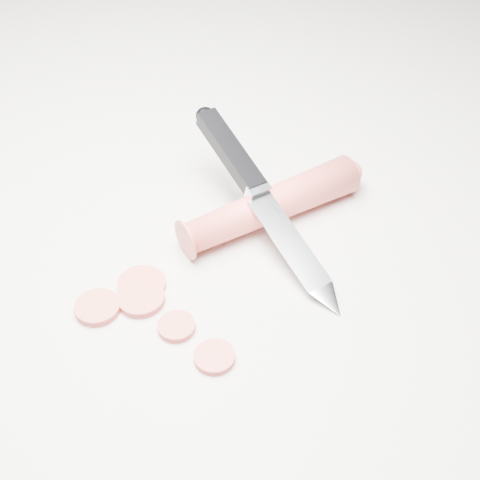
# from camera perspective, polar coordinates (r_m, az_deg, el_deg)

# --- Properties ---
(ground) EXTENTS (2.40, 2.40, 0.00)m
(ground) POSITION_cam_1_polar(r_m,az_deg,el_deg) (0.60, -3.22, -0.25)
(ground) COLOR beige
(ground) RESTS_ON ground
(carrot) EXTENTS (0.15, 0.14, 0.03)m
(carrot) POSITION_cam_1_polar(r_m,az_deg,el_deg) (0.61, 2.67, 3.01)
(carrot) COLOR #E74C44
(carrot) RESTS_ON ground
(carrot_slice_0) EXTENTS (0.04, 0.04, 0.01)m
(carrot_slice_0) POSITION_cam_1_polar(r_m,az_deg,el_deg) (0.56, -12.06, -5.65)
(carrot_slice_0) COLOR #CD5342
(carrot_slice_0) RESTS_ON ground
(carrot_slice_1) EXTENTS (0.04, 0.04, 0.01)m
(carrot_slice_1) POSITION_cam_1_polar(r_m,az_deg,el_deg) (0.56, -8.44, -4.95)
(carrot_slice_1) COLOR #CD5342
(carrot_slice_1) RESTS_ON ground
(carrot_slice_2) EXTENTS (0.03, 0.03, 0.01)m
(carrot_slice_2) POSITION_cam_1_polar(r_m,az_deg,el_deg) (0.52, -2.19, -9.94)
(carrot_slice_2) COLOR #CD5342
(carrot_slice_2) RESTS_ON ground
(carrot_slice_3) EXTENTS (0.04, 0.04, 0.01)m
(carrot_slice_3) POSITION_cam_1_polar(r_m,az_deg,el_deg) (0.57, -8.39, -3.76)
(carrot_slice_3) COLOR #CD5342
(carrot_slice_3) RESTS_ON ground
(carrot_slice_4) EXTENTS (0.03, 0.03, 0.01)m
(carrot_slice_4) POSITION_cam_1_polar(r_m,az_deg,el_deg) (0.54, -5.44, -7.36)
(carrot_slice_4) COLOR #CD5342
(carrot_slice_4) RESTS_ON ground
(kitchen_knife) EXTENTS (0.18, 0.19, 0.08)m
(kitchen_knife) POSITION_cam_1_polar(r_m,az_deg,el_deg) (0.59, 2.26, 3.38)
(kitchen_knife) COLOR silver
(kitchen_knife) RESTS_ON ground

